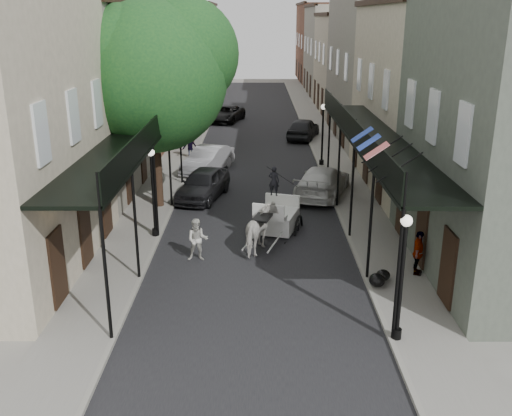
{
  "coord_description": "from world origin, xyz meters",
  "views": [
    {
      "loc": [
        0.15,
        -16.17,
        8.8
      ],
      "look_at": [
        0.09,
        5.19,
        1.6
      ],
      "focal_mm": 40.0,
      "sensor_mm": 36.0,
      "label": 1
    }
  ],
  "objects_px": {
    "horse": "(261,230)",
    "car_left_far": "(226,114)",
    "car_left_mid": "(208,160)",
    "car_right_far": "(303,128)",
    "lamppost_right_near": "(402,276)",
    "lamppost_left": "(153,191)",
    "car_right_near": "(322,181)",
    "carriage": "(280,202)",
    "pedestrian_sidewalk_right": "(418,253)",
    "pedestrian_sidewalk_left": "(190,146)",
    "tree_far": "(194,62)",
    "car_left_near": "(203,184)",
    "lamppost_right_far": "(323,134)",
    "tree_near": "(161,70)",
    "pedestrian_walking": "(197,240)"
  },
  "relations": [
    {
      "from": "tree_near",
      "to": "carriage",
      "type": "distance_m",
      "value": 8.04
    },
    {
      "from": "tree_far",
      "to": "car_left_far",
      "type": "xyz_separation_m",
      "value": [
        1.65,
        9.58,
        -5.15
      ]
    },
    {
      "from": "carriage",
      "to": "car_left_far",
      "type": "height_order",
      "value": "carriage"
    },
    {
      "from": "car_left_near",
      "to": "car_left_mid",
      "type": "height_order",
      "value": "car_left_near"
    },
    {
      "from": "tree_far",
      "to": "pedestrian_sidewalk_right",
      "type": "distance_m",
      "value": 24.59
    },
    {
      "from": "carriage",
      "to": "car_left_mid",
      "type": "xyz_separation_m",
      "value": [
        -3.91,
        9.38,
        -0.43
      ]
    },
    {
      "from": "pedestrian_sidewalk_left",
      "to": "pedestrian_sidewalk_right",
      "type": "bearing_deg",
      "value": 103.46
    },
    {
      "from": "pedestrian_sidewalk_right",
      "to": "car_right_near",
      "type": "distance_m",
      "value": 9.95
    },
    {
      "from": "car_left_near",
      "to": "car_right_far",
      "type": "relative_size",
      "value": 0.96
    },
    {
      "from": "pedestrian_sidewalk_right",
      "to": "tree_near",
      "type": "bearing_deg",
      "value": 74.07
    },
    {
      "from": "tree_near",
      "to": "lamppost_right_far",
      "type": "xyz_separation_m",
      "value": [
        8.3,
        7.82,
        -4.44
      ]
    },
    {
      "from": "car_left_mid",
      "to": "car_right_far",
      "type": "relative_size",
      "value": 0.98
    },
    {
      "from": "car_right_near",
      "to": "pedestrian_sidewalk_left",
      "type": "bearing_deg",
      "value": -27.55
    },
    {
      "from": "tree_far",
      "to": "lamppost_left",
      "type": "distance_m",
      "value": 18.57
    },
    {
      "from": "carriage",
      "to": "pedestrian_sidewalk_right",
      "type": "distance_m",
      "value": 6.87
    },
    {
      "from": "pedestrian_walking",
      "to": "car_right_far",
      "type": "bearing_deg",
      "value": 73.74
    },
    {
      "from": "car_left_near",
      "to": "car_left_far",
      "type": "bearing_deg",
      "value": 104.36
    },
    {
      "from": "lamppost_left",
      "to": "car_right_far",
      "type": "relative_size",
      "value": 0.8
    },
    {
      "from": "lamppost_right_far",
      "to": "car_right_far",
      "type": "relative_size",
      "value": 0.8
    },
    {
      "from": "horse",
      "to": "car_left_far",
      "type": "bearing_deg",
      "value": -67.83
    },
    {
      "from": "tree_far",
      "to": "car_left_near",
      "type": "relative_size",
      "value": 1.92
    },
    {
      "from": "lamppost_left",
      "to": "car_right_near",
      "type": "relative_size",
      "value": 0.7
    },
    {
      "from": "tree_far",
      "to": "horse",
      "type": "xyz_separation_m",
      "value": [
        4.55,
        -19.6,
        -4.93
      ]
    },
    {
      "from": "horse",
      "to": "car_left_mid",
      "type": "height_order",
      "value": "horse"
    },
    {
      "from": "lamppost_left",
      "to": "car_left_far",
      "type": "relative_size",
      "value": 0.75
    },
    {
      "from": "horse",
      "to": "car_left_far",
      "type": "relative_size",
      "value": 0.44
    },
    {
      "from": "tree_far",
      "to": "car_left_mid",
      "type": "distance_m",
      "value": 9.18
    },
    {
      "from": "lamppost_right_near",
      "to": "horse",
      "type": "bearing_deg",
      "value": 119.95
    },
    {
      "from": "pedestrian_sidewalk_left",
      "to": "car_left_far",
      "type": "relative_size",
      "value": 0.32
    },
    {
      "from": "car_left_far",
      "to": "lamppost_left",
      "type": "bearing_deg",
      "value": -77.62
    },
    {
      "from": "pedestrian_walking",
      "to": "lamppost_left",
      "type": "bearing_deg",
      "value": 129.23
    },
    {
      "from": "lamppost_left",
      "to": "car_left_mid",
      "type": "distance_m",
      "value": 10.83
    },
    {
      "from": "tree_far",
      "to": "carriage",
      "type": "xyz_separation_m",
      "value": [
        5.36,
        -16.88,
        -4.66
      ]
    },
    {
      "from": "tree_near",
      "to": "car_left_mid",
      "type": "bearing_deg",
      "value": 77.83
    },
    {
      "from": "pedestrian_sidewalk_right",
      "to": "car_right_far",
      "type": "distance_m",
      "value": 24.23
    },
    {
      "from": "car_left_mid",
      "to": "car_right_far",
      "type": "bearing_deg",
      "value": 76.98
    },
    {
      "from": "lamppost_right_near",
      "to": "lamppost_right_far",
      "type": "relative_size",
      "value": 1.0
    },
    {
      "from": "pedestrian_sidewalk_right",
      "to": "lamppost_right_far",
      "type": "bearing_deg",
      "value": 28.56
    },
    {
      "from": "horse",
      "to": "pedestrian_sidewalk_right",
      "type": "height_order",
      "value": "horse"
    },
    {
      "from": "car_left_mid",
      "to": "car_left_far",
      "type": "height_order",
      "value": "car_left_mid"
    },
    {
      "from": "horse",
      "to": "car_left_near",
      "type": "distance_m",
      "value": 7.52
    },
    {
      "from": "tree_far",
      "to": "pedestrian_sidewalk_left",
      "type": "bearing_deg",
      "value": -89.4
    },
    {
      "from": "lamppost_right_near",
      "to": "car_right_far",
      "type": "xyz_separation_m",
      "value": [
        -0.5,
        28.41,
        -1.26
      ]
    },
    {
      "from": "lamppost_left",
      "to": "car_left_near",
      "type": "height_order",
      "value": "lamppost_left"
    },
    {
      "from": "lamppost_right_far",
      "to": "pedestrian_sidewalk_left",
      "type": "height_order",
      "value": "lamppost_right_far"
    },
    {
      "from": "car_right_near",
      "to": "car_left_near",
      "type": "bearing_deg",
      "value": 22.41
    },
    {
      "from": "tree_far",
      "to": "lamppost_right_far",
      "type": "relative_size",
      "value": 2.32
    },
    {
      "from": "lamppost_right_near",
      "to": "car_left_far",
      "type": "bearing_deg",
      "value": 100.61
    },
    {
      "from": "lamppost_left",
      "to": "car_left_far",
      "type": "distance_m",
      "value": 27.83
    },
    {
      "from": "lamppost_right_near",
      "to": "pedestrian_sidewalk_left",
      "type": "height_order",
      "value": "lamppost_right_near"
    }
  ]
}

